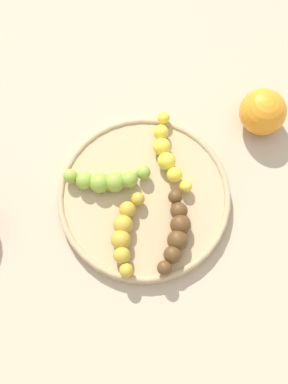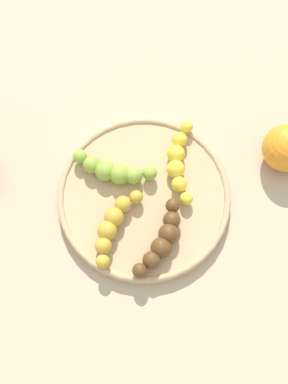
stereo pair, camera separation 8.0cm
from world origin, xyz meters
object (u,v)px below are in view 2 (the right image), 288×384
object	(u,v)px
banana_spotted	(113,225)
fruit_bowl	(144,197)
banana_green	(113,170)
banana_yellow	(179,161)
orange_fruit	(286,148)
banana_overripe	(162,240)

from	to	relation	value
banana_spotted	fruit_bowl	bearing A→B (deg)	-106.91
fruit_bowl	banana_green	size ratio (longest dim) A/B	2.61
fruit_bowl	banana_yellow	world-z (taller)	banana_yellow
banana_yellow	banana_green	distance (m)	0.10
banana_spotted	orange_fruit	bearing A→B (deg)	-130.09
fruit_bowl	orange_fruit	bearing A→B (deg)	-101.41
banana_green	banana_overripe	world-z (taller)	same
banana_spotted	orange_fruit	size ratio (longest dim) A/B	1.48
banana_yellow	banana_green	size ratio (longest dim) A/B	1.19
fruit_bowl	orange_fruit	distance (m)	0.24
banana_green	banana_overripe	bearing A→B (deg)	48.55
banana_yellow	banana_spotted	size ratio (longest dim) A/B	1.10
banana_yellow	orange_fruit	xyz separation A→B (m)	(-0.07, -0.16, 0.00)
banana_overripe	orange_fruit	world-z (taller)	orange_fruit
banana_green	orange_fruit	xyz separation A→B (m)	(-0.10, -0.25, 0.00)
fruit_bowl	banana_overripe	xyz separation A→B (m)	(-0.08, 0.01, 0.02)
banana_spotted	banana_overripe	world-z (taller)	banana_overripe
banana_green	orange_fruit	distance (m)	0.27
banana_spotted	orange_fruit	world-z (taller)	orange_fruit
banana_green	banana_overripe	distance (m)	0.13
banana_overripe	orange_fruit	distance (m)	0.25
fruit_bowl	banana_green	xyz separation A→B (m)	(0.06, 0.02, 0.02)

